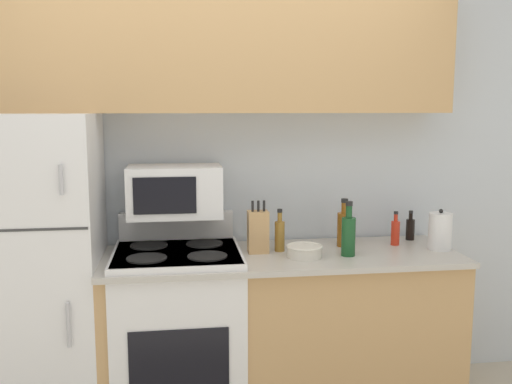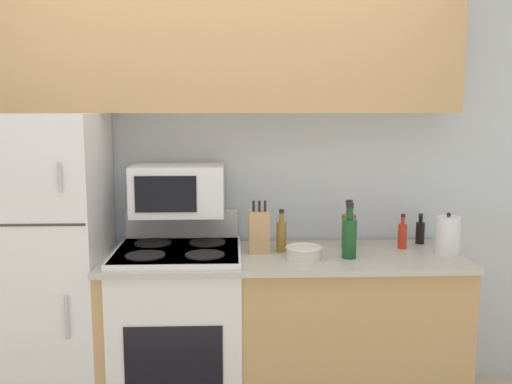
# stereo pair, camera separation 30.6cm
# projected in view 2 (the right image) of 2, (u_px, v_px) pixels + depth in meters

# --- Properties ---
(wall_back) EXTENTS (8.00, 0.05, 2.55)m
(wall_back) POSITION_uv_depth(u_px,v_px,m) (224.00, 178.00, 3.43)
(wall_back) COLOR silver
(wall_back) RESTS_ON ground_plane
(lower_cabinets) EXTENTS (1.96, 0.67, 0.89)m
(lower_cabinets) POSITION_uv_depth(u_px,v_px,m) (282.00, 331.00, 3.21)
(lower_cabinets) COLOR tan
(lower_cabinets) RESTS_ON ground_plane
(refrigerator) EXTENTS (0.66, 0.66, 1.66)m
(refrigerator) POSITION_uv_depth(u_px,v_px,m) (44.00, 267.00, 3.11)
(refrigerator) COLOR white
(refrigerator) RESTS_ON ground_plane
(upper_cabinets) EXTENTS (2.62, 0.30, 0.74)m
(upper_cabinets) POSITION_uv_depth(u_px,v_px,m) (222.00, 45.00, 3.14)
(upper_cabinets) COLOR tan
(upper_cabinets) RESTS_ON refrigerator
(stove) EXTENTS (0.69, 0.65, 1.09)m
(stove) POSITION_uv_depth(u_px,v_px,m) (179.00, 328.00, 3.18)
(stove) COLOR white
(stove) RESTS_ON ground_plane
(microwave) EXTENTS (0.52, 0.32, 0.28)m
(microwave) POSITION_uv_depth(u_px,v_px,m) (178.00, 190.00, 3.21)
(microwave) COLOR white
(microwave) RESTS_ON stove
(knife_block) EXTENTS (0.11, 0.09, 0.29)m
(knife_block) POSITION_uv_depth(u_px,v_px,m) (259.00, 232.00, 3.15)
(knife_block) COLOR tan
(knife_block) RESTS_ON lower_cabinets
(bowl) EXTENTS (0.20, 0.20, 0.07)m
(bowl) POSITION_uv_depth(u_px,v_px,m) (304.00, 252.00, 3.04)
(bowl) COLOR silver
(bowl) RESTS_ON lower_cabinets
(bottle_whiskey) EXTENTS (0.08, 0.08, 0.28)m
(bottle_whiskey) POSITION_uv_depth(u_px,v_px,m) (349.00, 230.00, 3.25)
(bottle_whiskey) COLOR brown
(bottle_whiskey) RESTS_ON lower_cabinets
(bottle_vinegar) EXTENTS (0.06, 0.06, 0.24)m
(bottle_vinegar) POSITION_uv_depth(u_px,v_px,m) (281.00, 235.00, 3.18)
(bottle_vinegar) COLOR olive
(bottle_vinegar) RESTS_ON lower_cabinets
(bottle_hot_sauce) EXTENTS (0.05, 0.05, 0.20)m
(bottle_hot_sauce) POSITION_uv_depth(u_px,v_px,m) (402.00, 235.00, 3.25)
(bottle_hot_sauce) COLOR red
(bottle_hot_sauce) RESTS_ON lower_cabinets
(bottle_wine_green) EXTENTS (0.08, 0.08, 0.30)m
(bottle_wine_green) POSITION_uv_depth(u_px,v_px,m) (349.00, 236.00, 3.04)
(bottle_wine_green) COLOR #194C23
(bottle_wine_green) RESTS_ON lower_cabinets
(bottle_soy_sauce) EXTENTS (0.05, 0.05, 0.18)m
(bottle_soy_sauce) POSITION_uv_depth(u_px,v_px,m) (420.00, 232.00, 3.37)
(bottle_soy_sauce) COLOR black
(bottle_soy_sauce) RESTS_ON lower_cabinets
(kettle) EXTENTS (0.13, 0.13, 0.23)m
(kettle) POSITION_uv_depth(u_px,v_px,m) (448.00, 235.00, 3.12)
(kettle) COLOR white
(kettle) RESTS_ON lower_cabinets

